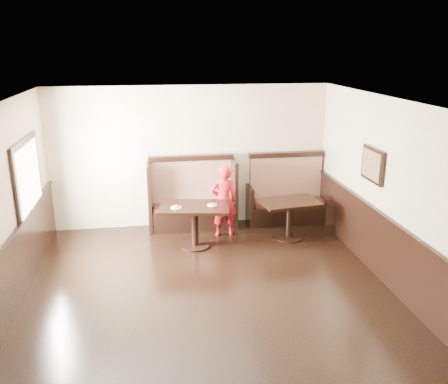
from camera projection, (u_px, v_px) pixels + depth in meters
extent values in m
plane|color=black|center=(216.00, 313.00, 6.51)|extent=(7.00, 7.00, 0.00)
plane|color=beige|center=(191.00, 157.00, 9.40)|extent=(5.50, 0.00, 5.50)
plane|color=beige|center=(413.00, 207.00, 6.51)|extent=(0.00, 7.00, 7.00)
plane|color=white|center=(214.00, 109.00, 5.68)|extent=(7.00, 7.00, 0.00)
cube|color=black|center=(2.00, 297.00, 5.96)|extent=(0.05, 6.90, 1.00)
cube|color=black|center=(403.00, 266.00, 6.77)|extent=(0.05, 6.90, 1.00)
cube|color=black|center=(27.00, 177.00, 7.44)|extent=(0.05, 1.50, 1.20)
cube|color=white|center=(29.00, 177.00, 7.44)|extent=(0.01, 1.30, 1.00)
cube|color=black|center=(373.00, 165.00, 7.54)|extent=(0.04, 0.70, 0.55)
cube|color=olive|center=(371.00, 165.00, 7.54)|extent=(0.01, 0.60, 0.45)
cube|color=black|center=(193.00, 218.00, 9.49)|extent=(1.60, 0.50, 0.42)
cube|color=#371811|center=(193.00, 206.00, 9.41)|extent=(1.54, 0.46, 0.09)
cube|color=#4C0F1D|center=(191.00, 182.00, 9.48)|extent=(1.60, 0.12, 0.92)
cube|color=black|center=(191.00, 158.00, 9.33)|extent=(1.68, 0.16, 0.10)
cube|color=black|center=(150.00, 196.00, 9.32)|extent=(0.07, 0.72, 1.36)
cube|color=black|center=(234.00, 192.00, 9.57)|extent=(0.07, 0.72, 1.36)
cube|color=black|center=(287.00, 213.00, 9.78)|extent=(1.50, 0.50, 0.42)
cube|color=#371811|center=(288.00, 201.00, 9.70)|extent=(1.44, 0.46, 0.09)
cube|color=#4C0F1D|center=(286.00, 178.00, 9.77)|extent=(1.50, 0.12, 0.92)
cube|color=black|center=(286.00, 154.00, 9.62)|extent=(1.58, 0.16, 0.10)
cube|color=black|center=(249.00, 204.00, 9.70)|extent=(0.07, 0.72, 0.80)
cube|color=black|center=(322.00, 201.00, 9.94)|extent=(0.07, 0.72, 0.80)
cube|color=black|center=(195.00, 207.00, 8.45)|extent=(1.34, 0.96, 0.05)
cylinder|color=black|center=(195.00, 227.00, 8.56)|extent=(0.12, 0.12, 0.72)
cylinder|color=black|center=(195.00, 245.00, 8.67)|extent=(0.53, 0.53, 0.03)
cube|color=black|center=(290.00, 202.00, 8.82)|extent=(1.16, 0.84, 0.05)
cylinder|color=black|center=(289.00, 221.00, 8.93)|extent=(0.12, 0.12, 0.69)
cylinder|color=black|center=(288.00, 238.00, 9.03)|extent=(0.51, 0.51, 0.03)
imported|color=red|center=(224.00, 201.00, 8.98)|extent=(0.52, 0.35, 1.39)
cylinder|color=white|center=(176.00, 207.00, 8.34)|extent=(0.19, 0.19, 0.01)
cylinder|color=tan|center=(176.00, 207.00, 8.33)|extent=(0.12, 0.12, 0.02)
cylinder|color=#EABA54|center=(176.00, 206.00, 8.33)|extent=(0.10, 0.10, 0.01)
cylinder|color=white|center=(212.00, 205.00, 8.46)|extent=(0.18, 0.18, 0.01)
cylinder|color=tan|center=(212.00, 204.00, 8.46)|extent=(0.11, 0.11, 0.01)
cylinder|color=#EABA54|center=(212.00, 204.00, 8.46)|extent=(0.09, 0.09, 0.01)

